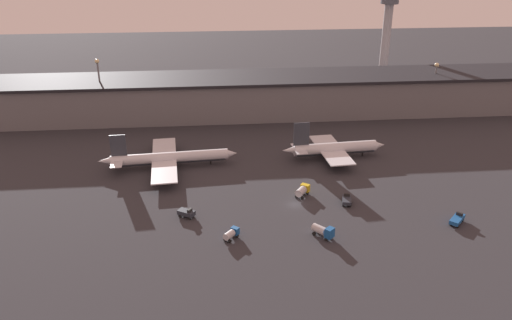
# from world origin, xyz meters

# --- Properties ---
(ground) EXTENTS (600.00, 600.00, 0.00)m
(ground) POSITION_xyz_m (0.00, 0.00, 0.00)
(ground) COLOR #2D2D33
(terminal_building) EXTENTS (239.12, 27.78, 16.72)m
(terminal_building) POSITION_xyz_m (0.00, 82.20, 8.40)
(terminal_building) COLOR slate
(terminal_building) RESTS_ON ground
(airplane_0) EXTENTS (45.76, 37.80, 12.42)m
(airplane_0) POSITION_xyz_m (-37.74, 29.40, 3.22)
(airplane_0) COLOR silver
(airplane_0) RESTS_ON ground
(airplane_1) EXTENTS (36.94, 27.64, 13.64)m
(airplane_1) POSITION_xyz_m (18.80, 31.93, 3.48)
(airplane_1) COLOR silver
(airplane_1) RESTS_ON ground
(service_vehicle_0) EXTENTS (5.11, 5.78, 2.98)m
(service_vehicle_0) POSITION_xyz_m (3.02, 4.99, 1.74)
(service_vehicle_0) COLOR gold
(service_vehicle_0) RESTS_ON ground
(service_vehicle_1) EXTENTS (4.40, 4.68, 2.59)m
(service_vehicle_1) POSITION_xyz_m (-18.99, -16.36, 1.51)
(service_vehicle_1) COLOR #195199
(service_vehicle_1) RESTS_ON ground
(service_vehicle_2) EXTENTS (3.68, 5.68, 2.52)m
(service_vehicle_2) POSITION_xyz_m (14.95, -0.67, 1.18)
(service_vehicle_2) COLOR #282D38
(service_vehicle_2) RESTS_ON ground
(service_vehicle_3) EXTENTS (5.55, 5.84, 3.34)m
(service_vehicle_3) POSITION_xyz_m (4.35, -17.53, 1.76)
(service_vehicle_3) COLOR #195199
(service_vehicle_3) RESTS_ON ground
(service_vehicle_4) EXTENTS (5.93, 6.08, 2.57)m
(service_vehicle_4) POSITION_xyz_m (41.52, -14.14, 1.21)
(service_vehicle_4) COLOR #195199
(service_vehicle_4) RESTS_ON ground
(service_vehicle_5) EXTENTS (5.15, 4.44, 2.75)m
(service_vehicle_5) POSITION_xyz_m (-30.65, -4.21, 1.29)
(service_vehicle_5) COLOR #282D38
(service_vehicle_5) RESTS_ON ground
(lamp_post_0) EXTENTS (1.80, 1.80, 25.84)m
(lamp_post_0) POSITION_xyz_m (-67.92, 79.87, 16.36)
(lamp_post_0) COLOR slate
(lamp_post_0) RESTS_ON ground
(lamp_post_1) EXTENTS (1.80, 1.80, 21.30)m
(lamp_post_1) POSITION_xyz_m (74.20, 79.87, 13.84)
(lamp_post_1) COLOR slate
(lamp_post_1) RESTS_ON ground
(control_tower) EXTENTS (9.00, 9.00, 46.82)m
(control_tower) POSITION_xyz_m (68.66, 130.70, 27.04)
(control_tower) COLOR #99999E
(control_tower) RESTS_ON ground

